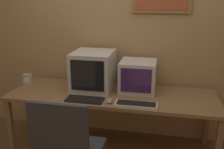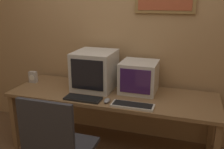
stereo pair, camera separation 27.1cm
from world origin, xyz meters
name	(u,v)px [view 1 (the left image)]	position (x,y,z in m)	size (l,w,h in m)	color
wall_back	(120,33)	(0.00, 1.22, 1.30)	(8.00, 0.08, 2.60)	tan
desk	(112,98)	(0.00, 0.77, 0.64)	(2.28, 0.75, 0.70)	olive
monitor_left	(93,70)	(-0.24, 0.88, 0.92)	(0.45, 0.48, 0.44)	beige
monitor_right	(138,76)	(0.27, 0.92, 0.87)	(0.40, 0.40, 0.34)	beige
keyboard_main	(85,99)	(-0.23, 0.51, 0.71)	(0.39, 0.16, 0.03)	black
keyboard_side	(136,104)	(0.30, 0.49, 0.71)	(0.42, 0.15, 0.03)	beige
mouse_near_keyboard	(110,101)	(0.03, 0.51, 0.72)	(0.06, 0.11, 0.04)	gray
desk_clock	(28,80)	(-1.06, 0.82, 0.77)	(0.10, 0.06, 0.14)	#B7B2AD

